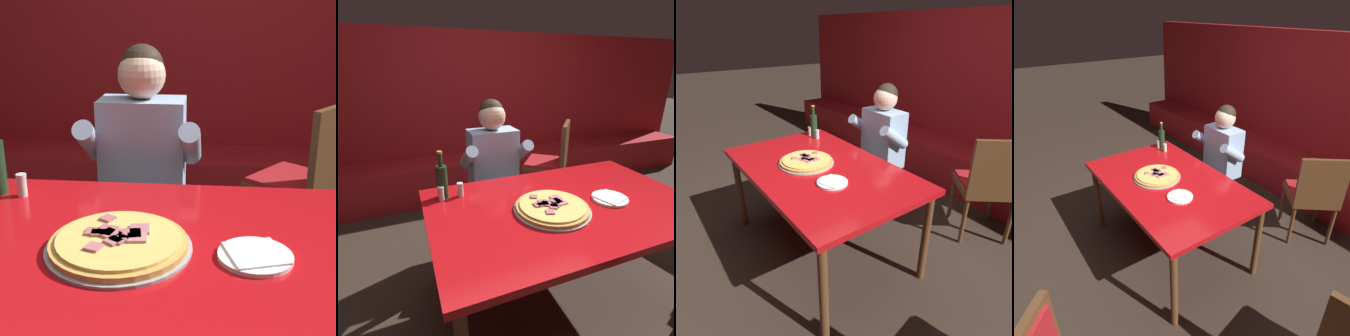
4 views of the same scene
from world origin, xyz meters
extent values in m
plane|color=#33261E|center=(0.00, 0.00, 0.00)|extent=(24.00, 24.00, 0.00)
cube|color=#A3191E|center=(0.00, 2.18, 0.95)|extent=(6.80, 0.16, 1.90)
cube|color=#A3191E|center=(0.00, 1.86, 0.23)|extent=(6.46, 0.48, 0.46)
cylinder|color=brown|center=(-0.72, -0.42, 0.36)|extent=(0.06, 0.06, 0.72)
cylinder|color=brown|center=(0.72, -0.42, 0.36)|extent=(0.06, 0.06, 0.72)
cylinder|color=brown|center=(-0.72, 0.42, 0.36)|extent=(0.06, 0.06, 0.72)
cylinder|color=brown|center=(0.72, 0.42, 0.36)|extent=(0.06, 0.06, 0.72)
cube|color=#B20F14|center=(0.00, 0.00, 0.74)|extent=(1.55, 0.97, 0.04)
cylinder|color=#9E9EA3|center=(-0.11, -0.05, 0.77)|extent=(0.42, 0.42, 0.01)
cylinder|color=#C69347|center=(-0.11, -0.05, 0.78)|extent=(0.40, 0.40, 0.02)
cylinder|color=#E5BC5B|center=(-0.11, -0.05, 0.80)|extent=(0.36, 0.36, 0.01)
cube|color=#A85B66|center=(-0.17, 0.06, 0.80)|extent=(0.05, 0.05, 0.01)
cube|color=#B76670|center=(-0.17, -0.12, 0.80)|extent=(0.05, 0.05, 0.01)
cube|color=#A85B66|center=(-0.08, -0.03, 0.80)|extent=(0.07, 0.07, 0.01)
cube|color=#B76670|center=(-0.06, 0.00, 0.80)|extent=(0.07, 0.07, 0.01)
cube|color=#A85B66|center=(-0.10, -0.07, 0.80)|extent=(0.06, 0.06, 0.01)
cube|color=#A85B66|center=(-0.15, -0.02, 0.80)|extent=(0.07, 0.08, 0.01)
cube|color=#B76670|center=(-0.14, -0.04, 0.80)|extent=(0.08, 0.07, 0.01)
cube|color=#A85B66|center=(-0.19, -0.03, 0.80)|extent=(0.04, 0.05, 0.01)
cube|color=#C6757A|center=(-0.06, -0.06, 0.80)|extent=(0.06, 0.06, 0.01)
cube|color=#A85B66|center=(-0.17, -0.04, 0.80)|extent=(0.05, 0.04, 0.01)
cube|color=#B76670|center=(-0.12, -0.08, 0.80)|extent=(0.06, 0.06, 0.01)
cylinder|color=white|center=(0.28, -0.06, 0.77)|extent=(0.21, 0.21, 0.01)
cube|color=white|center=(0.28, -0.06, 0.78)|extent=(0.19, 0.19, 0.01)
cylinder|color=#19381E|center=(-0.64, 0.33, 0.86)|extent=(0.07, 0.07, 0.20)
cylinder|color=#19381E|center=(-0.64, 0.33, 1.00)|extent=(0.03, 0.03, 0.08)
cylinder|color=#B29933|center=(-0.64, 0.33, 1.05)|extent=(0.03, 0.03, 0.01)
cylinder|color=silver|center=(-0.66, 0.30, 0.80)|extent=(0.04, 0.04, 0.07)
cylinder|color=#28231E|center=(-0.66, 0.30, 0.78)|extent=(0.03, 0.03, 0.04)
cylinder|color=silver|center=(-0.66, 0.30, 0.84)|extent=(0.04, 0.04, 0.01)
cylinder|color=silver|center=(-0.54, 0.31, 0.80)|extent=(0.04, 0.04, 0.07)
cylinder|color=#B23323|center=(-0.54, 0.31, 0.78)|extent=(0.03, 0.03, 0.04)
cylinder|color=silver|center=(-0.54, 0.31, 0.84)|extent=(0.04, 0.04, 0.01)
ellipsoid|color=black|center=(-0.27, 0.50, 0.04)|extent=(0.11, 0.24, 0.09)
ellipsoid|color=black|center=(-0.07, 0.50, 0.04)|extent=(0.11, 0.24, 0.09)
cylinder|color=#282833|center=(-0.27, 0.50, 0.23)|extent=(0.11, 0.11, 0.43)
cylinder|color=#282833|center=(-0.07, 0.50, 0.23)|extent=(0.11, 0.11, 0.43)
cube|color=#282833|center=(-0.17, 0.60, 0.51)|extent=(0.34, 0.40, 0.12)
cube|color=#9EBCE0|center=(-0.17, 0.80, 0.78)|extent=(0.38, 0.22, 0.52)
cylinder|color=#9EBCE0|center=(-0.39, 0.72, 0.86)|extent=(0.09, 0.30, 0.25)
cylinder|color=#9EBCE0|center=(0.05, 0.72, 0.86)|extent=(0.09, 0.30, 0.25)
sphere|color=beige|center=(-0.17, 0.80, 1.15)|extent=(0.21, 0.21, 0.21)
sphere|color=#2D2319|center=(-0.17, 0.81, 1.18)|extent=(0.19, 0.19, 0.19)
cylinder|color=brown|center=(0.59, 1.55, 0.22)|extent=(0.04, 0.04, 0.44)
cylinder|color=brown|center=(0.35, 1.25, 0.22)|extent=(0.04, 0.04, 0.44)
cylinder|color=brown|center=(0.89, 1.31, 0.22)|extent=(0.04, 0.04, 0.44)
cylinder|color=brown|center=(0.65, 1.01, 0.22)|extent=(0.04, 0.04, 0.44)
cube|color=brown|center=(0.62, 1.28, 0.47)|extent=(0.62, 0.62, 0.05)
cube|color=#A3191E|center=(0.62, 1.28, 0.51)|extent=(0.57, 0.57, 0.03)
cube|color=brown|center=(0.77, 1.15, 0.72)|extent=(0.31, 0.37, 0.47)
cube|color=#A3191E|center=(0.76, 1.17, 0.72)|extent=(0.25, 0.30, 0.39)
camera|label=1|loc=(0.14, -1.23, 1.43)|focal=50.00mm
camera|label=2|loc=(-0.81, -1.13, 1.50)|focal=28.00mm
camera|label=3|loc=(1.76, -1.03, 1.72)|focal=32.00mm
camera|label=4|loc=(1.94, -1.22, 2.11)|focal=32.00mm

